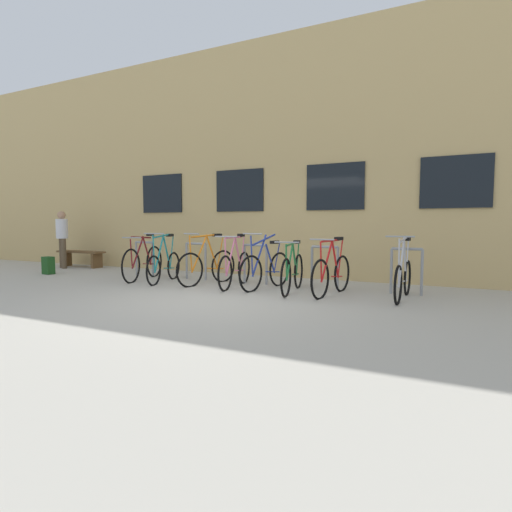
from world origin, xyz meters
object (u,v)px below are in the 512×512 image
Objects in this scene: bicycle_red at (332,273)px; wooden_bench at (81,255)px; bicycle_teal at (164,265)px; backpack at (48,265)px; bicycle_silver at (403,277)px; bicycle_orange at (207,265)px; bicycle_green at (293,272)px; bicycle_maroon at (143,262)px; bicycle_pink at (235,267)px; bicycle_blue at (266,269)px; person_by_bench at (62,235)px.

bicycle_red reaches higher than wooden_bench.
bicycle_teal is 3.64× the size of backpack.
bicycle_silver is 3.88m from bicycle_orange.
bicycle_silver is at bearing 9.26° from backpack.
bicycle_green is at bearing 8.79° from backpack.
bicycle_silver is 1.20m from bicycle_red.
wooden_bench is at bearing 166.32° from bicycle_orange.
bicycle_maroon is 3.73m from wooden_bench.
bicycle_silver is 9.16m from wooden_bench.
bicycle_maroon is at bearing 178.52° from bicycle_green.
bicycle_red is at bearing -174.63° from bicycle_silver.
bicycle_red is 2.00m from bicycle_pink.
bicycle_maroon is at bearing 170.89° from bicycle_teal.
wooden_bench is at bearing 120.02° from backpack.
bicycle_orange is 1.02× the size of bicycle_teal.
bicycle_blue is at bearing 168.09° from bicycle_green.
person_by_bench is (-9.28, 0.82, 0.56)m from bicycle_silver.
bicycle_teal is at bearing 9.89° from backpack.
bicycle_orange is 0.96× the size of bicycle_green.
bicycle_blue is at bearing 3.44° from bicycle_teal.
person_by_bench is at bearing 171.40° from bicycle_orange.
bicycle_silver is 0.95× the size of bicycle_green.
bicycle_maroon is 1.05× the size of bicycle_green.
backpack is (0.66, -1.57, -0.12)m from wooden_bench.
backpack is at bearing -177.31° from bicycle_teal.
bicycle_silver is at bearing 0.83° from bicycle_pink.
bicycle_blue is 0.94× the size of bicycle_pink.
bicycle_silver reaches higher than bicycle_pink.
wooden_bench is 3.62× the size of backpack.
person_by_bench is (-8.09, 0.93, 0.55)m from bicycle_red.
person_by_bench reaches higher than bicycle_red.
bicycle_pink is (2.39, -0.02, -0.02)m from bicycle_maroon.
bicycle_pink is at bearing -8.06° from person_by_bench.
bicycle_pink reaches higher than backpack.
bicycle_orange is 3.72× the size of backpack.
person_by_bench reaches higher than bicycle_pink.
bicycle_maroon is at bearing -179.71° from bicycle_silver.
bicycle_blue is 0.62m from bicycle_green.
bicycle_green is (1.95, -0.12, -0.02)m from bicycle_orange.
bicycle_teal is at bearing -179.61° from bicycle_red.
wooden_bench is (-3.50, 1.29, -0.06)m from bicycle_maroon.
bicycle_pink reaches higher than bicycle_green.
bicycle_maroon is at bearing -20.28° from wooden_bench.
bicycle_green is at bearing 0.28° from bicycle_teal.
bicycle_silver is 0.93× the size of bicycle_pink.
bicycle_maroon is at bearing -12.86° from person_by_bench.
bicycle_orange is 4.55m from backpack.
person_by_bench is (-7.35, 0.94, 0.56)m from bicycle_green.
bicycle_silver is (5.57, 0.03, -0.03)m from bicycle_maroon.
wooden_bench is at bearing 161.45° from bicycle_teal.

